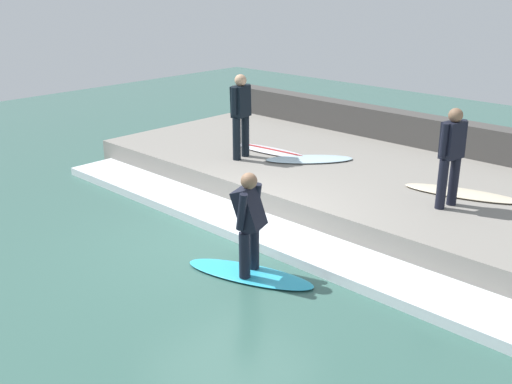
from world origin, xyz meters
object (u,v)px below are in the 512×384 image
Objects in this scene: surfer_riding at (249,218)px; surfer_waiting_near at (241,112)px; surfboard_riding at (249,274)px; surfer_waiting_far at (451,152)px; surfboard_spare at (309,159)px; surfboard_waiting_near at (271,151)px; surfboard_waiting_far at (462,193)px.

surfer_waiting_near is (2.89, 3.05, 0.59)m from surfer_riding.
surfer_waiting_far reaches higher than surfboard_riding.
surfboard_riding is at bearing -133.47° from surfer_waiting_near.
surfer_waiting_far is 3.39m from surfboard_spare.
surfer_riding is 4.24m from surfer_waiting_near.
surfboard_riding is at bearing -141.42° from surfboard_waiting_near.
surfboard_riding is 1.01× the size of surfboard_waiting_far.
surfer_riding is 4.19m from surfboard_spare.
surfer_waiting_near is at bearing 46.53° from surfboard_riding.
surfboard_waiting_far is at bearing -76.26° from surfer_waiting_near.
surfboard_waiting_far is (0.31, -4.18, -0.00)m from surfboard_waiting_near.
surfboard_riding is 1.12× the size of surfboard_waiting_near.
surfer_waiting_near is at bearing 125.82° from surfboard_spare.
surfer_waiting_near reaches higher than surfer_riding.
surfboard_waiting_far is at bearing -85.84° from surfboard_spare.
surfer_waiting_near is at bearing 168.58° from surfboard_waiting_near.
surfboard_waiting_near is 1.00m from surfboard_spare.
surfer_waiting_far is at bearing -85.43° from surfer_waiting_near.
surfboard_waiting_near is 0.90× the size of surfboard_waiting_far.
surfboard_waiting_far is 3.19m from surfboard_spare.
surfer_riding is (0.00, 0.00, 0.87)m from surfboard_riding.
surfer_waiting_near is 4.40m from surfer_waiting_far.
surfboard_riding is at bearing 157.63° from surfer_waiting_far.
surfboard_riding is 0.87m from surfer_riding.
surfer_riding is at bearing -133.47° from surfer_waiting_near.
surfer_waiting_far is at bearing -22.37° from surfboard_riding.
surfer_waiting_near is (2.89, 3.05, 1.46)m from surfboard_riding.
surfboard_spare is (-0.23, 3.18, 0.00)m from surfboard_waiting_far.
surfboard_waiting_near is (3.63, 2.90, -0.34)m from surfer_riding.
surfer_waiting_far is at bearing -22.37° from surfer_riding.
surfboard_waiting_far is at bearing -17.95° from surfer_riding.
surfer_waiting_far is (0.35, -4.38, -0.05)m from surfer_waiting_near.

